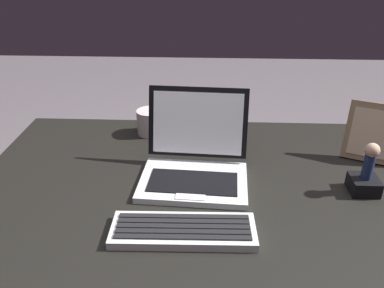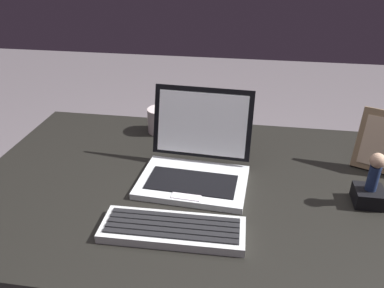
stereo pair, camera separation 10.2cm
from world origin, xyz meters
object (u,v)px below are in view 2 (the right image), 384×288
Objects in this scene: laptop_front at (196,163)px; figurine at (376,169)px; coffee_mug at (161,120)px; figurine_stand at (368,196)px; external_keyboard at (173,229)px.

laptop_front is 2.95× the size of figurine.
figurine is at bearing -27.71° from coffee_mug.
figurine is at bearing -6.41° from laptop_front.
figurine is (0.46, -0.05, 0.05)m from laptop_front.
coffee_mug is (-0.62, 0.32, -0.06)m from figurine.
laptop_front is at bearing -59.18° from coffee_mug.
figurine_stand is (0.46, -0.05, -0.03)m from laptop_front.
laptop_front is at bearing 85.94° from external_keyboard.
figurine_stand is 0.08m from figurine.
figurine_stand reaches higher than external_keyboard.
coffee_mug reaches higher than figurine_stand.
figurine_stand is at bearing 22.17° from external_keyboard.
figurine_stand is at bearing -27.71° from coffee_mug.
laptop_front reaches higher than figurine_stand.
figurine reaches higher than coffee_mug.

